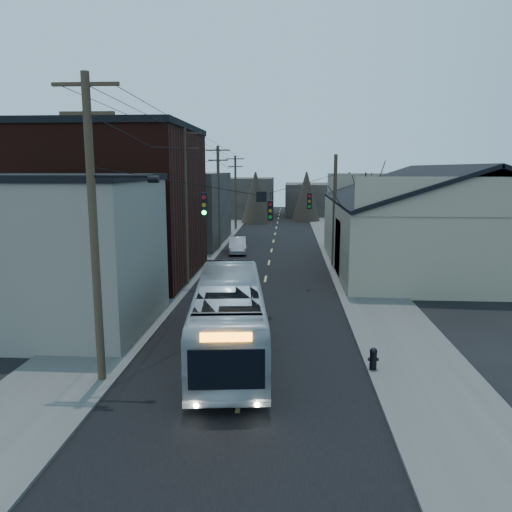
% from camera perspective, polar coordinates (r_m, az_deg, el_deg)
% --- Properties ---
extents(ground, '(160.00, 160.00, 0.00)m').
position_cam_1_polar(ground, '(15.24, -2.60, -19.29)').
color(ground, black).
rests_on(ground, ground).
extents(road_surface, '(9.00, 110.00, 0.02)m').
position_cam_1_polar(road_surface, '(43.87, 1.70, 0.21)').
color(road_surface, black).
rests_on(road_surface, ground).
extents(sidewalk_left, '(4.00, 110.00, 0.12)m').
position_cam_1_polar(sidewalk_left, '(44.56, -6.68, 0.36)').
color(sidewalk_left, '#474744').
rests_on(sidewalk_left, ground).
extents(sidewalk_right, '(4.00, 110.00, 0.12)m').
position_cam_1_polar(sidewalk_right, '(44.12, 10.17, 0.17)').
color(sidewalk_right, '#474744').
rests_on(sidewalk_right, ground).
extents(building_clapboard, '(8.00, 8.00, 7.00)m').
position_cam_1_polar(building_clapboard, '(24.89, -21.31, 0.16)').
color(building_clapboard, slate).
rests_on(building_clapboard, ground).
extents(building_brick, '(10.00, 12.00, 10.00)m').
position_cam_1_polar(building_brick, '(35.24, -15.43, 5.63)').
color(building_brick, black).
rests_on(building_brick, ground).
extents(building_left_far, '(9.00, 14.00, 7.00)m').
position_cam_1_polar(building_left_far, '(50.58, -8.90, 5.37)').
color(building_left_far, '#302A26').
rests_on(building_left_far, ground).
extents(warehouse, '(16.16, 20.60, 7.73)m').
position_cam_1_polar(warehouse, '(40.18, 20.33, 2.56)').
color(warehouse, gray).
rests_on(warehouse, ground).
extents(building_far_left, '(10.00, 12.00, 6.00)m').
position_cam_1_polar(building_far_left, '(78.70, -1.77, 6.72)').
color(building_far_left, '#302A26').
rests_on(building_far_left, ground).
extents(building_far_right, '(12.00, 14.00, 5.00)m').
position_cam_1_polar(building_far_right, '(83.54, 7.54, 6.49)').
color(building_far_right, '#302A26').
rests_on(building_far_right, ground).
extents(bare_tree, '(0.40, 0.40, 7.20)m').
position_cam_1_polar(bare_tree, '(33.80, 12.21, 3.21)').
color(bare_tree, black).
rests_on(bare_tree, ground).
extents(utility_lines, '(11.24, 45.28, 10.50)m').
position_cam_1_polar(utility_lines, '(37.72, -3.34, 6.16)').
color(utility_lines, '#382B1E').
rests_on(utility_lines, ground).
extents(bus, '(3.79, 11.47, 3.14)m').
position_cam_1_polar(bus, '(20.31, -3.10, -6.87)').
color(bus, '#B1B6BD').
rests_on(bus, ground).
extents(parked_car, '(1.96, 4.42, 1.41)m').
position_cam_1_polar(parked_car, '(44.44, -2.14, 1.24)').
color(parked_car, '#A1A3A9').
rests_on(parked_car, ground).
extents(fire_hydrant, '(0.39, 0.29, 0.83)m').
position_cam_1_polar(fire_hydrant, '(19.25, 13.26, -11.25)').
color(fire_hydrant, black).
rests_on(fire_hydrant, sidewalk_right).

